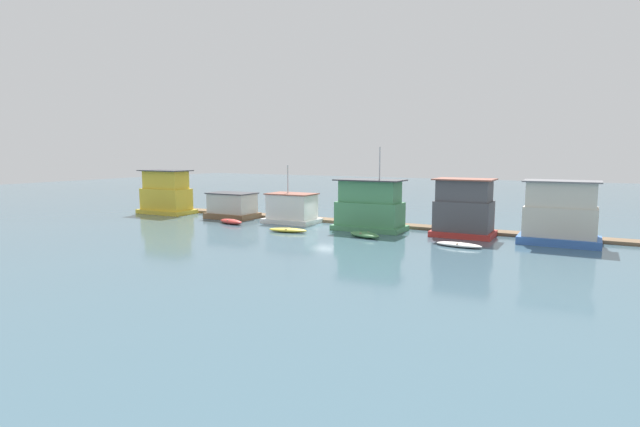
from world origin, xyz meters
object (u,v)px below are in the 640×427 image
at_px(mooring_post_centre, 380,218).
at_px(dinghy_red, 231,221).
at_px(mooring_post_far_right, 210,207).
at_px(dinghy_yellow, 288,230).
at_px(dinghy_white, 459,245).
at_px(houseboat_green, 370,207).
at_px(dinghy_green, 365,235).
at_px(mooring_post_near_left, 547,232).
at_px(houseboat_white, 292,209).
at_px(houseboat_red, 464,209).
at_px(houseboat_yellow, 166,194).
at_px(houseboat_blue, 560,215).
at_px(houseboat_brown, 232,206).

bearing_deg(mooring_post_centre, dinghy_red, -160.09).
relative_size(mooring_post_far_right, mooring_post_centre, 0.86).
bearing_deg(dinghy_yellow, dinghy_white, 0.97).
height_order(houseboat_green, dinghy_white, houseboat_green).
distance_m(dinghy_green, mooring_post_far_right, 24.82).
bearing_deg(mooring_post_centre, mooring_post_far_right, 180.00).
height_order(dinghy_red, mooring_post_near_left, mooring_post_near_left).
xyz_separation_m(houseboat_white, dinghy_white, (19.61, -5.52, -1.36)).
xyz_separation_m(houseboat_red, dinghy_yellow, (-15.54, -5.85, -2.31)).
bearing_deg(mooring_post_far_right, houseboat_green, -5.78).
height_order(houseboat_yellow, houseboat_blue, houseboat_yellow).
distance_m(houseboat_white, dinghy_yellow, 6.73).
height_order(houseboat_white, dinghy_white, houseboat_white).
distance_m(dinghy_yellow, mooring_post_near_left, 23.69).
height_order(houseboat_brown, houseboat_red, houseboat_red).
bearing_deg(houseboat_yellow, houseboat_blue, 0.66).
relative_size(houseboat_red, mooring_post_far_right, 3.19).
height_order(houseboat_yellow, houseboat_red, houseboat_yellow).
distance_m(dinghy_red, mooring_post_far_right, 9.47).
bearing_deg(dinghy_yellow, dinghy_green, 5.64).
relative_size(houseboat_white, houseboat_red, 1.15).
xyz_separation_m(houseboat_brown, houseboat_blue, (34.91, 0.17, 1.06)).
height_order(houseboat_red, mooring_post_near_left, houseboat_red).
distance_m(mooring_post_near_left, mooring_post_centre, 15.81).
bearing_deg(dinghy_red, dinghy_white, -3.45).
height_order(houseboat_brown, houseboat_white, houseboat_white).
bearing_deg(mooring_post_far_right, houseboat_white, -6.45).
xyz_separation_m(houseboat_red, dinghy_white, (0.94, -5.57, -2.33)).
relative_size(houseboat_yellow, houseboat_green, 0.84).
bearing_deg(houseboat_white, dinghy_white, -15.73).
bearing_deg(houseboat_green, houseboat_white, 175.14).
xyz_separation_m(houseboat_white, dinghy_green, (10.94, -5.03, -1.29)).
height_order(houseboat_white, mooring_post_far_right, houseboat_white).
height_order(houseboat_brown, houseboat_blue, houseboat_blue).
height_order(houseboat_red, dinghy_red, houseboat_red).
xyz_separation_m(dinghy_yellow, dinghy_green, (7.81, 0.77, 0.05)).
distance_m(houseboat_green, dinghy_red, 15.41).
bearing_deg(houseboat_white, houseboat_yellow, -178.38).
xyz_separation_m(houseboat_brown, houseboat_white, (8.17, 0.18, 0.10)).
height_order(houseboat_white, dinghy_green, houseboat_white).
distance_m(houseboat_yellow, dinghy_green, 29.82).
distance_m(houseboat_brown, dinghy_red, 4.94).
bearing_deg(houseboat_red, dinghy_yellow, -159.36).
bearing_deg(houseboat_yellow, houseboat_white, 1.62).
distance_m(dinghy_red, dinghy_green, 16.27).
relative_size(houseboat_blue, dinghy_yellow, 1.58).
distance_m(dinghy_red, dinghy_white, 24.96).
relative_size(dinghy_yellow, dinghy_green, 1.11).
xyz_separation_m(dinghy_white, mooring_post_centre, (-9.75, 6.99, 0.82)).
bearing_deg(houseboat_brown, dinghy_green, -14.26).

